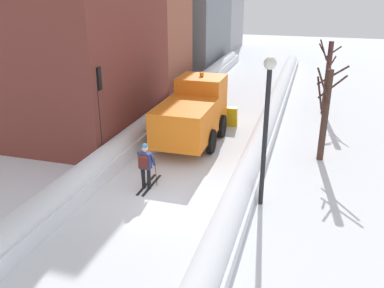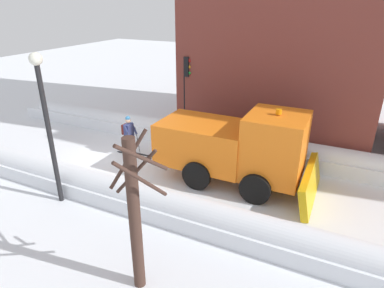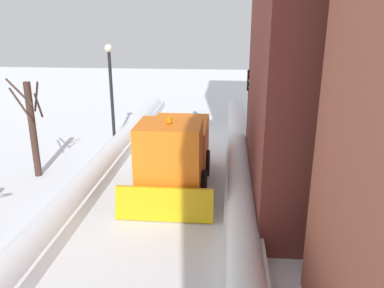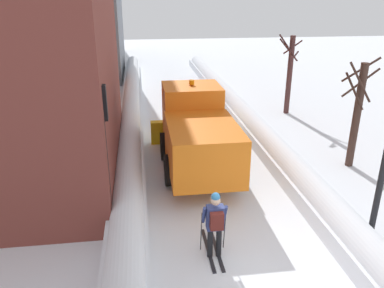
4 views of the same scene
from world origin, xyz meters
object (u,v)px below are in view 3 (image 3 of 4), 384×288
(plow_truck, at_px, (175,150))
(street_lamp, at_px, (111,82))
(traffic_light_pole, at_px, (249,97))
(skier, at_px, (195,126))
(bare_tree_near, at_px, (32,127))

(plow_truck, relative_size, street_lamp, 1.18)
(plow_truck, xyz_separation_m, street_lamp, (3.92, -5.07, 1.75))
(traffic_light_pole, bearing_deg, skier, -31.34)
(plow_truck, height_order, bare_tree_near, bare_tree_near)
(skier, relative_size, bare_tree_near, 0.44)
(plow_truck, distance_m, street_lamp, 6.65)
(street_lamp, bearing_deg, bare_tree_near, 67.18)
(skier, relative_size, street_lamp, 0.36)
(street_lamp, relative_size, bare_tree_near, 1.24)
(plow_truck, height_order, street_lamp, street_lamp)
(plow_truck, relative_size, skier, 3.31)
(street_lamp, distance_m, bare_tree_near, 5.13)
(skier, xyz_separation_m, street_lamp, (4.25, 0.08, 2.23))
(plow_truck, height_order, traffic_light_pole, traffic_light_pole)
(skier, height_order, street_lamp, street_lamp)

